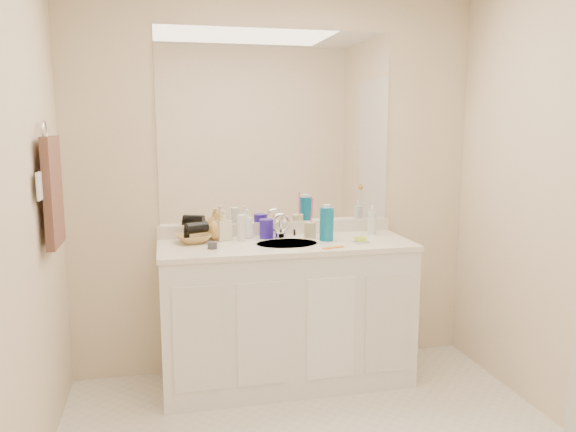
# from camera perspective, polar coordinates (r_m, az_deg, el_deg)

# --- Properties ---
(wall_back) EXTENTS (2.60, 0.02, 2.40)m
(wall_back) POSITION_cam_1_polar(r_m,az_deg,el_deg) (3.59, -1.15, 3.18)
(wall_back) COLOR beige
(wall_back) RESTS_ON floor
(wall_front) EXTENTS (2.60, 0.02, 2.40)m
(wall_front) POSITION_cam_1_polar(r_m,az_deg,el_deg) (1.21, 24.86, -9.98)
(wall_front) COLOR beige
(wall_front) RESTS_ON floor
(wall_left) EXTENTS (0.02, 2.60, 2.40)m
(wall_left) POSITION_cam_1_polar(r_m,az_deg,el_deg) (2.31, -27.17, -1.28)
(wall_left) COLOR beige
(wall_left) RESTS_ON floor
(vanity_cabinet) EXTENTS (1.50, 0.55, 0.85)m
(vanity_cabinet) POSITION_cam_1_polar(r_m,az_deg,el_deg) (3.50, -0.18, -10.02)
(vanity_cabinet) COLOR white
(vanity_cabinet) RESTS_ON floor
(countertop) EXTENTS (1.52, 0.57, 0.03)m
(countertop) POSITION_cam_1_polar(r_m,az_deg,el_deg) (3.38, -0.19, -2.96)
(countertop) COLOR white
(countertop) RESTS_ON vanity_cabinet
(backsplash) EXTENTS (1.52, 0.03, 0.08)m
(backsplash) POSITION_cam_1_polar(r_m,az_deg,el_deg) (3.62, -1.08, -1.26)
(backsplash) COLOR silver
(backsplash) RESTS_ON countertop
(sink_basin) EXTENTS (0.37, 0.37, 0.02)m
(sink_basin) POSITION_cam_1_polar(r_m,az_deg,el_deg) (3.36, -0.11, -2.98)
(sink_basin) COLOR beige
(sink_basin) RESTS_ON countertop
(faucet) EXTENTS (0.02, 0.02, 0.11)m
(faucet) POSITION_cam_1_polar(r_m,az_deg,el_deg) (3.52, -0.75, -1.31)
(faucet) COLOR silver
(faucet) RESTS_ON countertop
(mirror) EXTENTS (1.48, 0.01, 1.20)m
(mirror) POSITION_cam_1_polar(r_m,az_deg,el_deg) (3.57, -1.14, 8.93)
(mirror) COLOR white
(mirror) RESTS_ON wall_back
(blue_mug) EXTENTS (0.11, 0.11, 0.12)m
(blue_mug) POSITION_cam_1_polar(r_m,az_deg,el_deg) (3.50, -2.20, -1.30)
(blue_mug) COLOR #29179F
(blue_mug) RESTS_ON countertop
(tan_cup) EXTENTS (0.09, 0.09, 0.10)m
(tan_cup) POSITION_cam_1_polar(r_m,az_deg,el_deg) (3.50, 2.25, -1.45)
(tan_cup) COLOR beige
(tan_cup) RESTS_ON countertop
(toothbrush) EXTENTS (0.02, 0.04, 0.21)m
(toothbrush) POSITION_cam_1_polar(r_m,az_deg,el_deg) (3.49, 2.42, 0.18)
(toothbrush) COLOR #FF439C
(toothbrush) RESTS_ON tan_cup
(mouthwash_bottle) EXTENTS (0.11, 0.11, 0.20)m
(mouthwash_bottle) POSITION_cam_1_polar(r_m,az_deg,el_deg) (3.43, 3.95, -0.81)
(mouthwash_bottle) COLOR #0C6792
(mouthwash_bottle) RESTS_ON countertop
(clear_pump_bottle) EXTENTS (0.07, 0.07, 0.15)m
(clear_pump_bottle) POSITION_cam_1_polar(r_m,az_deg,el_deg) (3.66, 8.52, -0.71)
(clear_pump_bottle) COLOR silver
(clear_pump_bottle) RESTS_ON countertop
(soap_dish) EXTENTS (0.10, 0.09, 0.01)m
(soap_dish) POSITION_cam_1_polar(r_m,az_deg,el_deg) (3.40, 7.38, -2.62)
(soap_dish) COLOR silver
(soap_dish) RESTS_ON countertop
(green_soap) EXTENTS (0.09, 0.08, 0.03)m
(green_soap) POSITION_cam_1_polar(r_m,az_deg,el_deg) (3.39, 7.38, -2.31)
(green_soap) COLOR #C0E838
(green_soap) RESTS_ON soap_dish
(orange_comb) EXTENTS (0.14, 0.06, 0.01)m
(orange_comb) POSITION_cam_1_polar(r_m,az_deg,el_deg) (3.24, 4.61, -3.22)
(orange_comb) COLOR orange
(orange_comb) RESTS_ON countertop
(dark_jar) EXTENTS (0.07, 0.07, 0.04)m
(dark_jar) POSITION_cam_1_polar(r_m,az_deg,el_deg) (3.24, -7.69, -2.97)
(dark_jar) COLOR #38373F
(dark_jar) RESTS_ON countertop
(extra_white_bottle) EXTENTS (0.06, 0.06, 0.16)m
(extra_white_bottle) POSITION_cam_1_polar(r_m,az_deg,el_deg) (3.42, -4.76, -1.23)
(extra_white_bottle) COLOR silver
(extra_white_bottle) RESTS_ON countertop
(soap_bottle_white) EXTENTS (0.08, 0.08, 0.18)m
(soap_bottle_white) POSITION_cam_1_polar(r_m,az_deg,el_deg) (3.50, -4.13, -0.81)
(soap_bottle_white) COLOR white
(soap_bottle_white) RESTS_ON countertop
(soap_bottle_cream) EXTENTS (0.10, 0.11, 0.18)m
(soap_bottle_cream) POSITION_cam_1_polar(r_m,az_deg,el_deg) (3.46, -6.58, -0.93)
(soap_bottle_cream) COLOR beige
(soap_bottle_cream) RESTS_ON countertop
(soap_bottle_yellow) EXTENTS (0.15, 0.15, 0.17)m
(soap_bottle_yellow) POSITION_cam_1_polar(r_m,az_deg,el_deg) (3.48, -7.16, -1.01)
(soap_bottle_yellow) COLOR tan
(soap_bottle_yellow) RESTS_ON countertop
(wicker_basket) EXTENTS (0.25, 0.25, 0.05)m
(wicker_basket) POSITION_cam_1_polar(r_m,az_deg,el_deg) (3.42, -9.58, -2.27)
(wicker_basket) COLOR #A27D41
(wicker_basket) RESTS_ON countertop
(hair_dryer) EXTENTS (0.15, 0.11, 0.07)m
(hair_dryer) POSITION_cam_1_polar(r_m,az_deg,el_deg) (3.41, -9.27, -1.19)
(hair_dryer) COLOR black
(hair_dryer) RESTS_ON wicker_basket
(towel_ring) EXTENTS (0.01, 0.11, 0.11)m
(towel_ring) POSITION_cam_1_polar(r_m,az_deg,el_deg) (3.02, -23.50, 7.92)
(towel_ring) COLOR silver
(towel_ring) RESTS_ON wall_left
(hand_towel) EXTENTS (0.04, 0.32, 0.55)m
(hand_towel) POSITION_cam_1_polar(r_m,az_deg,el_deg) (3.04, -22.76, 2.29)
(hand_towel) COLOR #402822
(hand_towel) RESTS_ON towel_ring
(switch_plate) EXTENTS (0.01, 0.08, 0.13)m
(switch_plate) POSITION_cam_1_polar(r_m,az_deg,el_deg) (2.84, -23.95, 2.79)
(switch_plate) COLOR white
(switch_plate) RESTS_ON wall_left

